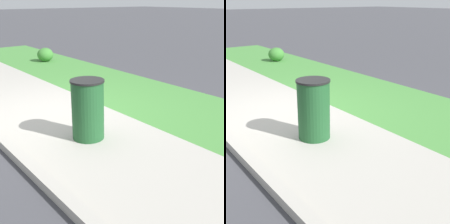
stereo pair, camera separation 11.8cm
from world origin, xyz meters
TOP-DOWN VIEW (x-y plane):
  - ground_plane at (0.00, 0.00)m, footprint 120.00×120.00m
  - sidewalk_pavement at (0.00, 0.00)m, footprint 18.00×2.15m
  - grass_verge at (0.00, 2.25)m, footprint 18.00×2.35m
  - trash_bin at (1.24, -0.02)m, footprint 0.51×0.51m
  - shrub_bush_mid_verge at (-4.89, 2.38)m, footprint 0.54×0.54m

SIDE VIEW (x-z plane):
  - ground_plane at x=0.00m, z-range 0.00..0.00m
  - grass_verge at x=0.00m, z-range 0.00..0.01m
  - sidewalk_pavement at x=0.00m, z-range 0.00..0.01m
  - shrub_bush_mid_verge at x=-4.89m, z-range 0.00..0.46m
  - trash_bin at x=1.24m, z-range 0.00..0.93m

